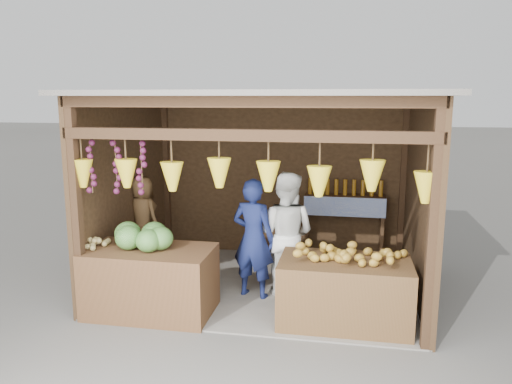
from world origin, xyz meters
TOP-DOWN VIEW (x-y plane):
  - ground at (0.00, 0.00)m, footprint 80.00×80.00m
  - stall_structure at (-0.03, -0.04)m, footprint 4.30×3.30m
  - back_shelf at (1.05, 1.28)m, footprint 1.25×0.32m
  - counter_left at (-1.21, -1.11)m, footprint 1.50×0.85m
  - counter_right at (1.09, -0.99)m, footprint 1.49×0.85m
  - stool at (-1.85, 0.20)m, footprint 0.30×0.30m
  - man_standing at (-0.09, -0.40)m, footprint 0.65×0.51m
  - woman_standing at (0.31, -0.21)m, footprint 0.91×0.78m
  - vendor_seated at (-1.85, 0.20)m, footprint 0.68×0.58m
  - melon_pile at (-1.28, -1.07)m, footprint 1.00×0.50m
  - tanfruit_pile at (-1.88, -1.14)m, footprint 0.34×0.40m
  - mango_pile at (1.15, -0.98)m, footprint 1.40×0.64m

SIDE VIEW (x-z plane):
  - ground at x=0.00m, z-range 0.00..0.00m
  - stool at x=-1.85m, z-range 0.00..0.28m
  - counter_right at x=1.09m, z-range 0.00..0.76m
  - counter_left at x=-1.21m, z-range 0.00..0.81m
  - man_standing at x=-0.09m, z-range 0.00..1.58m
  - woman_standing at x=0.31m, z-range 0.00..1.64m
  - vendor_seated at x=-1.85m, z-range 0.28..1.46m
  - tanfruit_pile at x=-1.88m, z-range 0.81..0.94m
  - mango_pile at x=1.15m, z-range 0.76..0.98m
  - back_shelf at x=1.05m, z-range 0.21..1.54m
  - melon_pile at x=-1.28m, z-range 0.81..1.13m
  - stall_structure at x=-0.03m, z-range 0.34..3.00m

